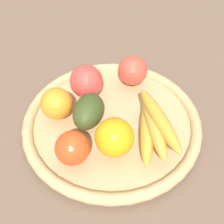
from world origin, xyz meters
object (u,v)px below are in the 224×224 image
at_px(orange_1, 114,137).
at_px(orange_0, 57,104).
at_px(avocado, 88,110).
at_px(apple_2, 86,81).
at_px(apple_1, 133,70).
at_px(apple_0, 72,148).
at_px(banana_bunch, 153,124).

distance_m(orange_1, orange_0, 0.16).
height_order(avocado, apple_2, apple_2).
xyz_separation_m(apple_2, apple_1, (-0.02, 0.12, -0.00)).
distance_m(orange_1, apple_2, 0.18).
distance_m(apple_2, apple_1, 0.12).
bearing_deg(apple_1, apple_0, -38.75).
relative_size(orange_1, apple_0, 1.14).
distance_m(apple_2, banana_bunch, 0.19).
relative_size(apple_2, apple_1, 1.08).
xyz_separation_m(apple_2, apple_0, (0.18, -0.05, -0.00)).
relative_size(apple_2, orange_0, 1.10).
bearing_deg(apple_1, orange_0, -66.79).
bearing_deg(apple_0, apple_1, 141.25).
bearing_deg(orange_0, orange_1, 42.87).
bearing_deg(orange_1, avocado, -154.58).
bearing_deg(apple_0, orange_1, 95.26).
bearing_deg(banana_bunch, apple_0, -78.47).
bearing_deg(apple_0, banana_bunch, 101.53).
bearing_deg(apple_0, avocado, 156.34).
height_order(avocado, orange_1, orange_1).
relative_size(orange_0, apple_1, 0.98).
xyz_separation_m(orange_1, orange_0, (-0.12, -0.11, -0.00)).
distance_m(banana_bunch, apple_0, 0.17).
xyz_separation_m(avocado, apple_0, (0.10, -0.04, 0.00)).
bearing_deg(apple_2, banana_bunch, 40.24).
bearing_deg(avocado, orange_0, -113.07).
relative_size(avocado, apple_2, 1.20).
relative_size(banana_bunch, orange_0, 2.59).
relative_size(orange_1, apple_1, 1.08).
height_order(orange_1, apple_1, orange_1).
distance_m(avocado, orange_0, 0.07).
height_order(orange_1, orange_0, orange_1).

